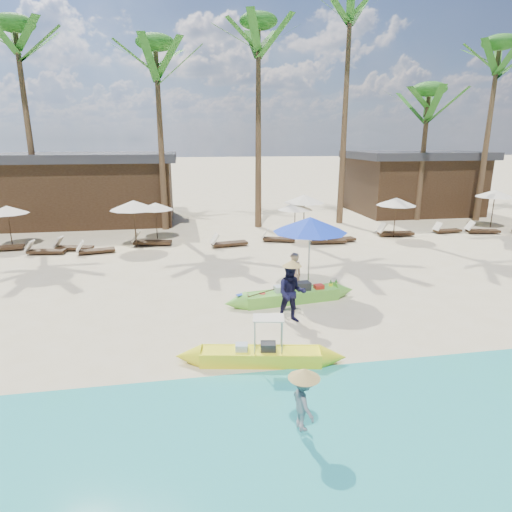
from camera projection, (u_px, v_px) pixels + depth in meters
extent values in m
plane|color=beige|center=(270.00, 325.00, 12.23)|extent=(240.00, 240.00, 0.00)
cube|color=tan|center=(328.00, 442.00, 7.48)|extent=(240.00, 4.50, 0.01)
cube|color=#66BF3A|center=(292.00, 296.00, 13.91)|extent=(3.20, 1.06, 0.38)
cube|color=white|center=(292.00, 296.00, 13.90)|extent=(2.74, 0.82, 0.17)
cube|color=#262628|center=(303.00, 287.00, 13.95)|extent=(0.49, 0.40, 0.35)
cube|color=silver|center=(280.00, 290.00, 13.77)|extent=(0.38, 0.34, 0.28)
cube|color=red|center=(319.00, 288.00, 14.07)|extent=(0.33, 0.28, 0.22)
cylinder|color=red|center=(262.00, 295.00, 13.63)|extent=(0.22, 0.22, 0.09)
cylinder|color=#262628|center=(256.00, 297.00, 13.47)|extent=(0.20, 0.20, 0.08)
sphere|color=tan|center=(246.00, 296.00, 13.41)|extent=(0.18, 0.18, 0.18)
cylinder|color=#FFF820|center=(331.00, 286.00, 14.34)|extent=(0.14, 0.14, 0.18)
cylinder|color=#FFF820|center=(336.00, 285.00, 14.40)|extent=(0.14, 0.14, 0.18)
cube|color=#FFF820|center=(261.00, 357.00, 10.09)|extent=(2.89, 1.10, 0.34)
cube|color=white|center=(261.00, 356.00, 10.09)|extent=(2.47, 0.86, 0.15)
cube|color=#262628|center=(268.00, 348.00, 10.03)|extent=(0.40, 0.35, 0.27)
cube|color=silver|center=(242.00, 349.00, 10.04)|extent=(0.33, 0.30, 0.23)
cube|color=beige|center=(268.00, 318.00, 9.83)|extent=(0.79, 0.61, 0.03)
imported|color=tan|center=(293.00, 276.00, 14.02)|extent=(0.64, 0.49, 1.59)
imported|color=black|center=(291.00, 293.00, 12.22)|extent=(0.94, 0.79, 1.75)
imported|color=gray|center=(303.00, 402.00, 7.44)|extent=(0.50, 0.74, 1.06)
cylinder|color=#99999E|center=(309.00, 257.00, 14.40)|extent=(0.06, 0.06, 2.59)
cone|color=#1537CB|center=(310.00, 224.00, 14.10)|extent=(2.48, 2.48, 0.51)
cylinder|color=#382617|center=(10.00, 227.00, 20.98)|extent=(0.05, 0.05, 1.96)
cone|color=beige|center=(7.00, 210.00, 20.75)|extent=(1.96, 1.96, 0.39)
cube|color=#382617|center=(3.00, 248.00, 20.27)|extent=(1.85, 0.80, 0.13)
cube|color=#382617|center=(47.00, 251.00, 19.69)|extent=(1.67, 0.67, 0.12)
cube|color=beige|center=(30.00, 245.00, 19.56)|extent=(0.41, 0.56, 0.48)
cylinder|color=#382617|center=(135.00, 225.00, 20.69)|extent=(0.06, 0.06, 2.25)
cone|color=beige|center=(133.00, 205.00, 20.43)|extent=(2.25, 2.25, 0.45)
cube|color=#382617|center=(75.00, 248.00, 20.32)|extent=(1.76, 0.86, 0.12)
cube|color=beige|center=(58.00, 241.00, 20.26)|extent=(0.47, 0.61, 0.49)
cube|color=#382617|center=(97.00, 251.00, 19.82)|extent=(1.67, 0.85, 0.11)
cube|color=beige|center=(80.00, 246.00, 19.49)|extent=(0.46, 0.58, 0.47)
cylinder|color=#382617|center=(156.00, 221.00, 22.56)|extent=(0.05, 0.05, 1.88)
cone|color=beige|center=(155.00, 206.00, 22.35)|extent=(1.88, 1.88, 0.38)
cube|color=#382617|center=(153.00, 242.00, 21.30)|extent=(1.89, 0.83, 0.13)
cube|color=beige|center=(136.00, 236.00, 21.19)|extent=(0.49, 0.64, 0.53)
cylinder|color=#382617|center=(295.00, 221.00, 22.63)|extent=(0.05, 0.05, 1.86)
cone|color=beige|center=(295.00, 206.00, 22.42)|extent=(1.86, 1.86, 0.37)
cube|color=#382617|center=(230.00, 243.00, 21.12)|extent=(1.81, 0.87, 0.12)
cube|color=beige|center=(215.00, 239.00, 20.79)|extent=(0.49, 0.63, 0.51)
cube|color=#382617|center=(279.00, 239.00, 22.07)|extent=(1.72, 1.02, 0.12)
cube|color=beige|center=(265.00, 233.00, 22.10)|extent=(0.52, 0.62, 0.48)
cylinder|color=#382617|center=(304.00, 216.00, 23.16)|extent=(0.06, 0.06, 2.21)
cone|color=beige|center=(304.00, 199.00, 22.91)|extent=(2.21, 2.21, 0.44)
cube|color=#382617|center=(328.00, 241.00, 21.67)|extent=(1.83, 0.72, 0.13)
cube|color=beige|center=(313.00, 235.00, 21.52)|extent=(0.45, 0.61, 0.52)
cube|color=#382617|center=(339.00, 239.00, 21.98)|extent=(1.73, 0.79, 0.12)
cube|color=beige|center=(327.00, 235.00, 21.67)|extent=(0.45, 0.59, 0.49)
cylinder|color=#382617|center=(395.00, 218.00, 22.88)|extent=(0.05, 0.05, 2.08)
cone|color=beige|center=(396.00, 202.00, 22.65)|extent=(2.08, 2.08, 0.42)
cube|color=#382617|center=(396.00, 233.00, 23.36)|extent=(1.91, 0.74, 0.13)
cube|color=beige|center=(382.00, 228.00, 23.20)|extent=(0.46, 0.64, 0.55)
cylinder|color=#382617|center=(493.00, 209.00, 25.49)|extent=(0.05, 0.05, 2.19)
cone|color=beige|center=(495.00, 193.00, 25.24)|extent=(2.19, 2.19, 0.44)
cube|color=#382617|center=(448.00, 231.00, 24.17)|extent=(1.60, 0.63, 0.11)
cube|color=beige|center=(438.00, 226.00, 23.93)|extent=(0.39, 0.53, 0.46)
cube|color=#382617|center=(483.00, 231.00, 24.02)|extent=(1.82, 0.89, 0.12)
cube|color=beige|center=(470.00, 225.00, 23.95)|extent=(0.49, 0.63, 0.51)
cone|color=brown|center=(29.00, 133.00, 23.40)|extent=(0.40, 0.40, 10.89)
ellipsoid|color=#205D17|center=(14.00, 23.00, 21.96)|extent=(2.08, 2.08, 0.88)
cone|color=brown|center=(161.00, 141.00, 23.91)|extent=(0.40, 0.40, 10.08)
ellipsoid|color=#205D17|center=(155.00, 42.00, 22.58)|extent=(2.08, 2.08, 0.88)
cone|color=brown|center=(258.00, 130.00, 24.42)|extent=(0.40, 0.40, 11.26)
ellipsoid|color=#205D17|center=(258.00, 21.00, 22.93)|extent=(2.08, 2.08, 0.88)
cone|color=brown|center=(345.00, 114.00, 25.39)|extent=(0.40, 0.40, 13.16)
cone|color=brown|center=(423.00, 157.00, 27.08)|extent=(0.40, 0.40, 8.07)
ellipsoid|color=#205D17|center=(430.00, 89.00, 26.01)|extent=(2.08, 2.08, 0.88)
cone|color=brown|center=(487.00, 136.00, 26.56)|extent=(0.40, 0.40, 10.64)
ellipsoid|color=#205D17|center=(500.00, 42.00, 25.15)|extent=(2.08, 2.08, 0.88)
cube|color=#382617|center=(91.00, 192.00, 27.04)|extent=(10.00, 6.00, 3.80)
cube|color=#2D2D33|center=(87.00, 157.00, 26.48)|extent=(10.80, 6.60, 0.50)
cube|color=#382617|center=(412.00, 186.00, 30.67)|extent=(8.00, 6.00, 3.80)
cube|color=#2D2D33|center=(415.00, 155.00, 30.10)|extent=(8.80, 6.60, 0.50)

